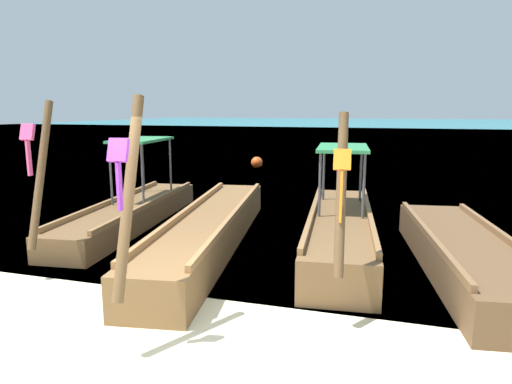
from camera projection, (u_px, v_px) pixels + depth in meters
ground at (177, 339)px, 5.16m from camera, size 120.00×120.00×0.00m
sea_water at (375, 128)px, 62.84m from camera, size 120.00×120.00×0.00m
longtail_boat_pink_ribbon at (131, 211)px, 10.18m from camera, size 1.68×6.31×2.72m
longtail_boat_violet_ribbon at (210, 230)px, 8.59m from camera, size 2.00×7.42×2.74m
longtail_boat_orange_ribbon at (340, 229)px, 8.42m from camera, size 1.63×5.95×2.55m
longtail_boat_yellow_ribbon at (465, 255)px, 7.20m from camera, size 1.89×5.68×2.76m
mooring_buoy_near at (257, 163)px, 19.87m from camera, size 0.51×0.51×0.51m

